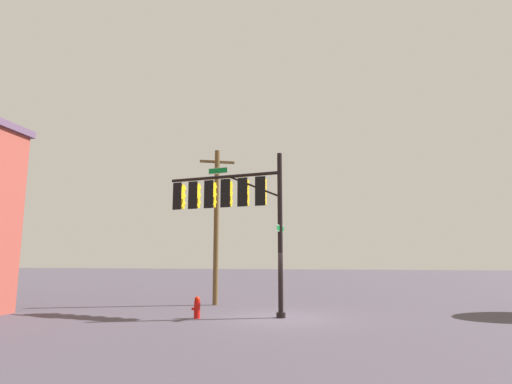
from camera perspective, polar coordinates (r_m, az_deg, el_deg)
ground_plane at (r=16.79m, az=3.48°, el=-17.03°), size 120.00×120.00×0.00m
signal_pole_assembly at (r=17.65m, az=-3.58°, el=-1.22°), size 5.25×1.80×6.60m
utility_pole at (r=21.02m, az=-5.53°, el=-4.25°), size 1.70×0.81×7.83m
fire_hydrant at (r=16.70m, az=-8.19°, el=-15.58°), size 0.33×0.24×0.83m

